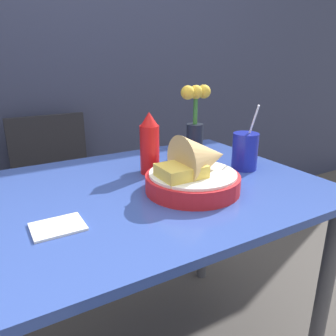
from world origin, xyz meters
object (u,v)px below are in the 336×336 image
at_px(chair_far_window, 56,181).
at_px(food_basket, 196,171).
at_px(flower_vase, 195,118).
at_px(ketchup_bottle, 150,144).
at_px(drink_cup, 245,152).

height_order(chair_far_window, food_basket, food_basket).
xyz_separation_m(food_basket, flower_vase, (0.21, 0.32, 0.09)).
distance_m(chair_far_window, ketchup_bottle, 0.84).
distance_m(ketchup_bottle, drink_cup, 0.34).
bearing_deg(ketchup_bottle, drink_cup, -22.80).
height_order(food_basket, drink_cup, drink_cup).
bearing_deg(chair_far_window, flower_vase, -54.44).
bearing_deg(food_basket, chair_far_window, 104.14).
height_order(food_basket, flower_vase, flower_vase).
height_order(drink_cup, flower_vase, flower_vase).
xyz_separation_m(food_basket, ketchup_bottle, (-0.05, 0.21, 0.04)).
xyz_separation_m(ketchup_bottle, flower_vase, (0.26, 0.11, 0.05)).
relative_size(chair_far_window, flower_vase, 2.95).
height_order(chair_far_window, drink_cup, drink_cup).
xyz_separation_m(chair_far_window, food_basket, (0.24, -0.95, 0.30)).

